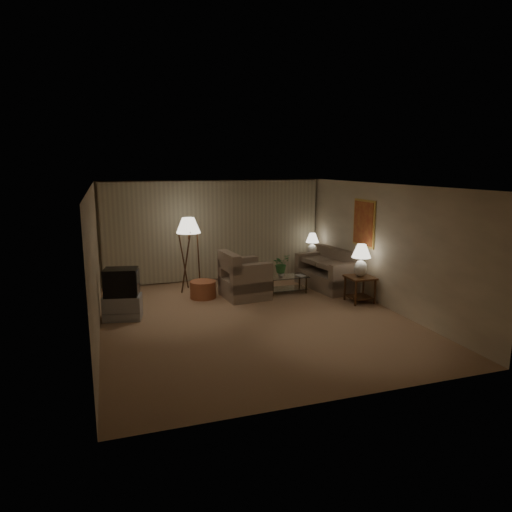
{
  "coord_description": "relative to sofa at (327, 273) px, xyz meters",
  "views": [
    {
      "loc": [
        -2.74,
        -8.49,
        3.1
      ],
      "look_at": [
        0.24,
        0.6,
        1.18
      ],
      "focal_mm": 32.0,
      "sensor_mm": 36.0,
      "label": 1
    }
  ],
  "objects": [
    {
      "name": "table_lamp_near",
      "position": [
        0.15,
        -1.35,
        0.65
      ],
      "size": [
        0.43,
        0.43,
        0.74
      ],
      "color": "white",
      "rests_on": "side_table_near"
    },
    {
      "name": "floor_lamp",
      "position": [
        -3.37,
        0.81,
        0.57
      ],
      "size": [
        0.59,
        0.59,
        1.83
      ],
      "color": "#391A0F",
      "rests_on": "ground"
    },
    {
      "name": "flowers",
      "position": [
        -1.3,
        -0.1,
        0.4
      ],
      "size": [
        0.51,
        0.48,
        0.45
      ],
      "primitive_type": "imported",
      "rotation": [
        0.0,
        0.0,
        0.39
      ],
      "color": "#367938",
      "rests_on": "vase"
    },
    {
      "name": "tv_cabinet",
      "position": [
        -5.05,
        -0.89,
        -0.14
      ],
      "size": [
        0.92,
        0.75,
        0.5
      ],
      "primitive_type": "cube",
      "rotation": [
        0.0,
        0.0,
        -0.2
      ],
      "color": "#959597",
      "rests_on": "ground"
    },
    {
      "name": "room_shell",
      "position": [
        -2.48,
        -0.17,
        1.36
      ],
      "size": [
        6.04,
        7.02,
        2.72
      ],
      "color": "beige",
      "rests_on": "ground"
    },
    {
      "name": "armchair",
      "position": [
        -2.23,
        -0.15,
        0.05
      ],
      "size": [
        1.24,
        1.19,
        0.87
      ],
      "rotation": [
        0.0,
        0.0,
        1.67
      ],
      "color": "gray",
      "rests_on": "ground"
    },
    {
      "name": "book",
      "position": [
        -0.9,
        -0.2,
        0.04
      ],
      "size": [
        0.22,
        0.27,
        0.02
      ],
      "primitive_type": "imported",
      "rotation": [
        0.0,
        0.0,
        0.22
      ],
      "color": "olive",
      "rests_on": "coffee_table"
    },
    {
      "name": "ground",
      "position": [
        -2.5,
        -1.68,
        -0.39
      ],
      "size": [
        7.0,
        7.0,
        0.0
      ],
      "primitive_type": "plane",
      "color": "tan",
      "rests_on": "ground"
    },
    {
      "name": "coffee_table",
      "position": [
        -1.15,
        -0.1,
        -0.11
      ],
      "size": [
        1.01,
        0.55,
        0.41
      ],
      "color": "silver",
      "rests_on": "ground"
    },
    {
      "name": "ottoman",
      "position": [
        -3.19,
        0.1,
        -0.19
      ],
      "size": [
        0.66,
        0.66,
        0.4
      ],
      "primitive_type": "cylinder",
      "rotation": [
        0.0,
        0.0,
        0.09
      ],
      "color": "#B1633C",
      "rests_on": "ground"
    },
    {
      "name": "vase",
      "position": [
        -1.3,
        -0.1,
        0.1
      ],
      "size": [
        0.19,
        0.19,
        0.15
      ],
      "primitive_type": "imported",
      "rotation": [
        0.0,
        0.0,
        0.43
      ],
      "color": "silver",
      "rests_on": "coffee_table"
    },
    {
      "name": "side_table_near",
      "position": [
        0.15,
        -1.35,
        0.03
      ],
      "size": [
        0.59,
        0.59,
        0.6
      ],
      "color": "#391A0F",
      "rests_on": "ground"
    },
    {
      "name": "side_table_far",
      "position": [
        0.15,
        1.22,
        0.01
      ],
      "size": [
        0.48,
        0.41,
        0.6
      ],
      "color": "#391A0F",
      "rests_on": "ground"
    },
    {
      "name": "sofa",
      "position": [
        0.0,
        0.0,
        0.0
      ],
      "size": [
        1.98,
        1.33,
        0.78
      ],
      "rotation": [
        0.0,
        0.0,
        -1.44
      ],
      "color": "gray",
      "rests_on": "ground"
    },
    {
      "name": "table_lamp_far",
      "position": [
        0.15,
        1.22,
        0.58
      ],
      "size": [
        0.37,
        0.37,
        0.63
      ],
      "color": "white",
      "rests_on": "side_table_far"
    },
    {
      "name": "crt_tv",
      "position": [
        -5.05,
        -0.89,
        0.39
      ],
      "size": [
        0.83,
        0.71,
        0.56
      ],
      "primitive_type": "cube",
      "rotation": [
        0.0,
        0.0,
        -0.2
      ],
      "color": "black",
      "rests_on": "tv_cabinet"
    }
  ]
}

